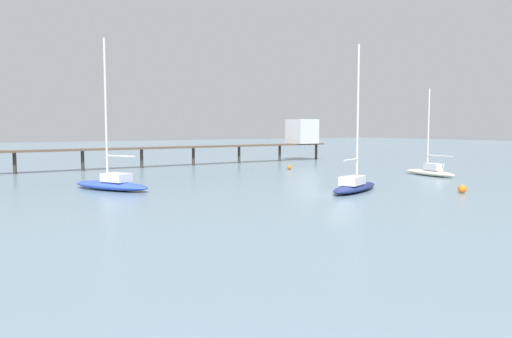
{
  "coord_description": "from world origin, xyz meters",
  "views": [
    {
      "loc": [
        -33.0,
        -36.99,
        6.6
      ],
      "look_at": [
        0.0,
        14.65,
        1.5
      ],
      "focal_mm": 35.48,
      "sensor_mm": 36.0,
      "label": 1
    }
  ],
  "objects": [
    {
      "name": "sailboat_cream",
      "position": [
        23.63,
        7.74,
        0.76
      ],
      "size": [
        3.02,
        8.85,
        11.77
      ],
      "color": "beige",
      "rests_on": "ground_plane"
    },
    {
      "name": "sailboat_navy",
      "position": [
        3.25,
        0.98,
        0.8
      ],
      "size": [
        9.89,
        6.55,
        14.99
      ],
      "color": "navy",
      "rests_on": "ground_plane"
    },
    {
      "name": "mooring_buoy_far",
      "position": [
        13.55,
        26.18,
        0.34
      ],
      "size": [
        0.69,
        0.69,
        0.69
      ],
      "primitive_type": "sphere",
      "color": "orange",
      "rests_on": "ground_plane"
    },
    {
      "name": "sailboat_blue",
      "position": [
        -17.4,
        15.55,
        0.82
      ],
      "size": [
        7.07,
        10.16,
        15.78
      ],
      "color": "#2D4CB7",
      "rests_on": "ground_plane"
    },
    {
      "name": "pier",
      "position": [
        19.09,
        42.7,
        4.8
      ],
      "size": [
        67.9,
        6.52,
        8.13
      ],
      "color": "brown",
      "rests_on": "ground_plane"
    },
    {
      "name": "ground_plane",
      "position": [
        0.0,
        0.0,
        0.0
      ],
      "size": [
        400.0,
        400.0,
        0.0
      ],
      "primitive_type": "plane",
      "color": "slate"
    },
    {
      "name": "mooring_buoy_inner",
      "position": [
        11.41,
        -5.83,
        0.42
      ],
      "size": [
        0.85,
        0.85,
        0.85
      ],
      "primitive_type": "sphere",
      "color": "orange",
      "rests_on": "ground_plane"
    }
  ]
}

